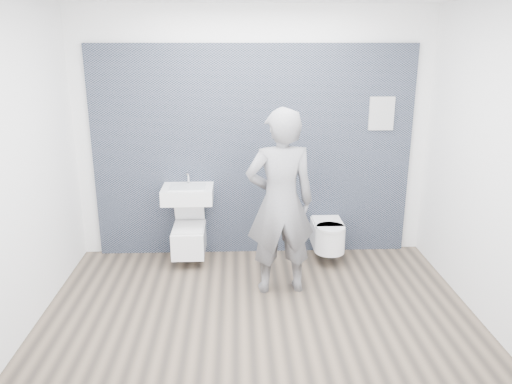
{
  "coord_description": "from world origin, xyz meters",
  "views": [
    {
      "loc": [
        -0.18,
        -4.07,
        2.43
      ],
      "look_at": [
        0.0,
        0.6,
        1.0
      ],
      "focal_mm": 35.0,
      "sensor_mm": 36.0,
      "label": 1
    }
  ],
  "objects_px": {
    "washbasin": "(188,194)",
    "toilet_square": "(189,238)",
    "visitor": "(280,203)",
    "toilet_rounded": "(328,235)"
  },
  "relations": [
    {
      "from": "toilet_rounded",
      "to": "visitor",
      "type": "xyz_separation_m",
      "value": [
        -0.61,
        -0.67,
        0.62
      ]
    },
    {
      "from": "washbasin",
      "to": "toilet_square",
      "type": "height_order",
      "value": "washbasin"
    },
    {
      "from": "washbasin",
      "to": "visitor",
      "type": "bearing_deg",
      "value": -37.68
    },
    {
      "from": "washbasin",
      "to": "toilet_square",
      "type": "distance_m",
      "value": 0.51
    },
    {
      "from": "visitor",
      "to": "toilet_rounded",
      "type": "bearing_deg",
      "value": -137.99
    },
    {
      "from": "toilet_square",
      "to": "visitor",
      "type": "height_order",
      "value": "visitor"
    },
    {
      "from": "toilet_square",
      "to": "toilet_rounded",
      "type": "bearing_deg",
      "value": -1.19
    },
    {
      "from": "toilet_square",
      "to": "visitor",
      "type": "distance_m",
      "value": 1.35
    },
    {
      "from": "washbasin",
      "to": "visitor",
      "type": "height_order",
      "value": "visitor"
    },
    {
      "from": "washbasin",
      "to": "toilet_rounded",
      "type": "height_order",
      "value": "washbasin"
    }
  ]
}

